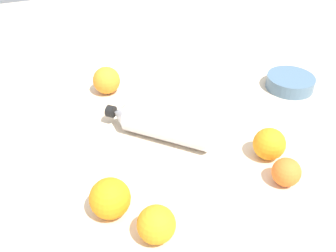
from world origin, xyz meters
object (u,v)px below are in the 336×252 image
(orange_2, at_px, (269,144))
(orange_3, at_px, (110,198))
(orange_1, at_px, (156,224))
(orange_0, at_px, (106,80))
(water_bottle, at_px, (160,124))
(ceramic_bowl, at_px, (290,82))
(orange_4, at_px, (286,172))

(orange_2, xyz_separation_m, orange_3, (-0.37, -0.04, 0.00))
(orange_1, xyz_separation_m, orange_2, (0.31, 0.12, 0.00))
(orange_2, bearing_deg, orange_3, -174.35)
(orange_0, bearing_deg, orange_1, -93.15)
(orange_0, bearing_deg, orange_2, -54.99)
(water_bottle, height_order, orange_2, same)
(ceramic_bowl, bearing_deg, orange_3, -155.32)
(orange_4, bearing_deg, orange_0, 118.99)
(orange_2, bearing_deg, orange_1, -158.61)
(orange_3, height_order, ceramic_bowl, orange_3)
(water_bottle, relative_size, orange_3, 2.95)
(orange_1, bearing_deg, orange_3, 126.98)
(orange_2, bearing_deg, orange_4, -97.88)
(orange_3, bearing_deg, orange_0, 78.09)
(water_bottle, bearing_deg, ceramic_bowl, -126.03)
(orange_1, distance_m, orange_3, 0.11)
(orange_1, xyz_separation_m, orange_3, (-0.06, 0.08, 0.00))
(orange_0, xyz_separation_m, orange_1, (-0.03, -0.52, -0.00))
(water_bottle, height_order, orange_4, water_bottle)
(orange_1, relative_size, orange_3, 0.89)
(orange_2, relative_size, orange_4, 1.20)
(water_bottle, relative_size, orange_2, 3.21)
(orange_4, bearing_deg, ceramic_bowl, 53.70)
(orange_1, xyz_separation_m, orange_4, (0.30, 0.04, -0.00))
(orange_0, height_order, ceramic_bowl, orange_0)
(orange_1, bearing_deg, orange_4, 6.99)
(orange_0, bearing_deg, ceramic_bowl, -17.82)
(orange_3, distance_m, ceramic_bowl, 0.65)
(orange_3, bearing_deg, ceramic_bowl, 24.68)
(water_bottle, height_order, orange_1, water_bottle)
(orange_1, distance_m, ceramic_bowl, 0.64)
(orange_2, xyz_separation_m, orange_4, (-0.01, -0.08, -0.01))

